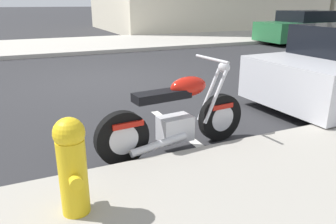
{
  "coord_description": "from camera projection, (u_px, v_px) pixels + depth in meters",
  "views": [
    {
      "loc": [
        -1.95,
        -7.28,
        1.74
      ],
      "look_at": [
        -0.43,
        -3.97,
        0.51
      ],
      "focal_mm": 34.99,
      "sensor_mm": 36.0,
      "label": 1
    }
  ],
  "objects": [
    {
      "name": "ground_plane",
      "position": [
        114.0,
        81.0,
        7.6
      ],
      "size": [
        260.0,
        260.0,
        0.0
      ],
      "primitive_type": "plane",
      "color": "#28282B"
    },
    {
      "name": "parked_motorcycle",
      "position": [
        177.0,
        118.0,
        3.91
      ],
      "size": [
        2.0,
        0.62,
        1.11
      ],
      "rotation": [
        0.0,
        0.0,
        0.1
      ],
      "color": "black",
      "rests_on": "ground"
    },
    {
      "name": "car_opposite_curb",
      "position": [
        308.0,
        28.0,
        14.39
      ],
      "size": [
        4.61,
        1.96,
        1.39
      ],
      "rotation": [
        0.0,
        0.0,
        3.12
      ],
      "color": "#236638",
      "rests_on": "ground"
    },
    {
      "name": "sidewalk_far_curb",
      "position": [
        293.0,
        34.0,
        18.05
      ],
      "size": [
        120.0,
        5.0,
        0.14
      ],
      "primitive_type": "cube",
      "color": "#ADA89E",
      "rests_on": "ground"
    },
    {
      "name": "fire_hydrant",
      "position": [
        72.0,
        164.0,
        2.51
      ],
      "size": [
        0.24,
        0.36,
        0.8
      ],
      "color": "gold",
      "rests_on": "sidewalk_near_curb"
    },
    {
      "name": "parking_stall_stripe",
      "position": [
        185.0,
        134.0,
        4.52
      ],
      "size": [
        0.12,
        2.2,
        0.01
      ],
      "primitive_type": "cube",
      "color": "silver",
      "rests_on": "ground"
    }
  ]
}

